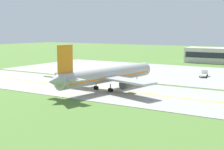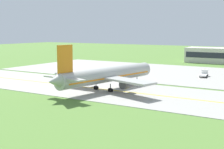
# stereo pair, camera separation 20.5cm
# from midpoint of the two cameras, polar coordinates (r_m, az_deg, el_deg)

# --- Properties ---
(ground_plane) EXTENTS (500.00, 500.00, 0.00)m
(ground_plane) POSITION_cam_midpoint_polar(r_m,az_deg,el_deg) (89.57, -2.41, -2.55)
(ground_plane) COLOR #517A33
(taxiway_strip) EXTENTS (240.00, 28.00, 0.10)m
(taxiway_strip) POSITION_cam_midpoint_polar(r_m,az_deg,el_deg) (89.56, -2.41, -2.52)
(taxiway_strip) COLOR #9E9B93
(taxiway_strip) RESTS_ON ground
(apron_pad) EXTENTS (140.00, 52.00, 0.10)m
(apron_pad) POSITION_cam_midpoint_polar(r_m,az_deg,el_deg) (122.60, 12.61, 0.10)
(apron_pad) COLOR #9E9B93
(apron_pad) RESTS_ON ground
(taxiway_centreline) EXTENTS (220.00, 0.60, 0.01)m
(taxiway_centreline) POSITION_cam_midpoint_polar(r_m,az_deg,el_deg) (89.55, -2.41, -2.49)
(taxiway_centreline) COLOR yellow
(taxiway_centreline) RESTS_ON taxiway_strip
(airplane_lead) EXTENTS (32.20, 39.56, 12.70)m
(airplane_lead) POSITION_cam_midpoint_polar(r_m,az_deg,el_deg) (87.01, -0.97, -0.10)
(airplane_lead) COLOR #ADADA8
(airplane_lead) RESTS_ON ground
(service_truck_baggage) EXTENTS (3.10, 6.64, 2.59)m
(service_truck_baggage) POSITION_cam_midpoint_polar(r_m,az_deg,el_deg) (117.10, 15.78, 0.20)
(service_truck_baggage) COLOR silver
(service_truck_baggage) RESTS_ON ground
(traffic_cone_near_edge) EXTENTS (0.44, 0.44, 0.60)m
(traffic_cone_near_edge) POSITION_cam_midpoint_polar(r_m,az_deg,el_deg) (100.57, 1.14, -1.23)
(traffic_cone_near_edge) COLOR orange
(traffic_cone_near_edge) RESTS_ON ground
(traffic_cone_mid_edge) EXTENTS (0.44, 0.44, 0.60)m
(traffic_cone_mid_edge) POSITION_cam_midpoint_polar(r_m,az_deg,el_deg) (94.51, 6.31, -1.86)
(traffic_cone_mid_edge) COLOR orange
(traffic_cone_mid_edge) RESTS_ON ground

